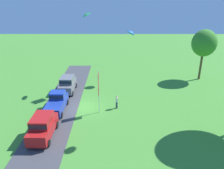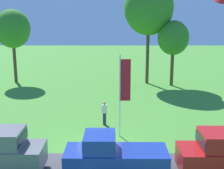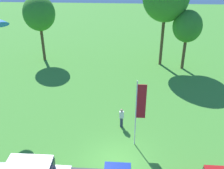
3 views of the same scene
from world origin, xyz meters
name	(u,v)px [view 2 (image 2 of 3)]	position (x,y,z in m)	size (l,w,h in m)	color
ground_plane	(99,149)	(0.00, 0.00, 0.00)	(120.00, 120.00, 0.00)	#478E33
car_pickup_far_end	(112,155)	(0.78, -3.12, 1.11)	(5.02, 2.08, 2.14)	#1E389E
person_beside_suv	(105,113)	(0.24, 4.17, 0.88)	(0.36, 0.24, 1.71)	#2D334C
tree_far_right	(13,29)	(-10.40, 18.35, 6.10)	(3.93, 3.93, 8.30)	brown
tree_center_back	(149,8)	(4.78, 17.82, 8.37)	(5.38, 5.38, 11.36)	brown
tree_right_of_center	(174,38)	(7.37, 16.66, 5.22)	(3.37, 3.37, 7.11)	brown
flag_banner	(124,86)	(1.51, 2.05, 3.39)	(0.71, 0.08, 5.35)	silver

